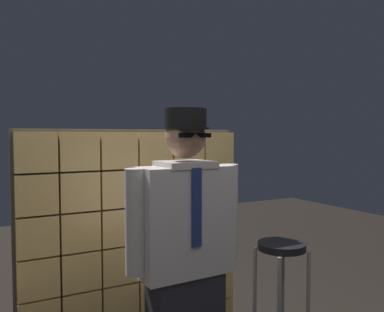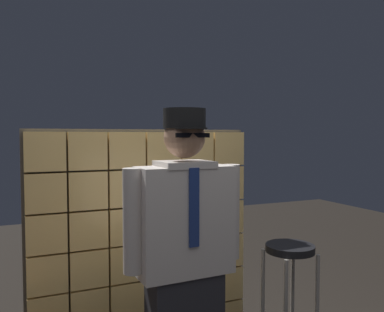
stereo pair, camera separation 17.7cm
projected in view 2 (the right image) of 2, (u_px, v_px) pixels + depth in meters
glass_block_wall at (145, 242)px, 2.89m from camera, size 1.65×0.10×1.65m
standing_person at (185, 261)px, 2.16m from camera, size 0.69×0.29×1.73m
bar_stool at (290, 275)px, 2.77m from camera, size 0.34×0.34×0.82m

